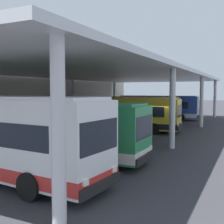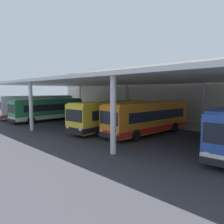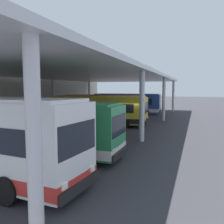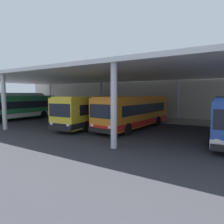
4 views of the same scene
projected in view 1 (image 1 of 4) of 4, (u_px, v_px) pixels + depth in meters
name	position (u px, v px, depth m)	size (l,w,h in m)	color
ground_plane	(161.00, 133.00, 25.49)	(200.00, 200.00, 0.00)	#333338
platform_kerb	(55.00, 125.00, 30.62)	(42.00, 4.50, 0.18)	gray
station_building_facade	(31.00, 88.00, 31.75)	(48.00, 1.60, 8.21)	beige
canopy_shelter	(107.00, 75.00, 27.51)	(40.00, 17.00, 5.55)	silver
bus_second_bay	(56.00, 129.00, 15.93)	(2.78, 10.55, 3.17)	#28844C
bus_middle_bay	(124.00, 114.00, 26.92)	(3.23, 10.67, 3.17)	yellow
bus_far_bay	(130.00, 111.00, 31.13)	(3.33, 10.69, 3.17)	orange
bus_departing	(158.00, 107.00, 38.24)	(3.22, 10.67, 3.17)	#284CA8
bench_waiting	(66.00, 118.00, 32.50)	(1.80, 0.45, 0.92)	brown
trash_bin	(42.00, 121.00, 29.21)	(0.52, 0.52, 0.98)	#33383D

